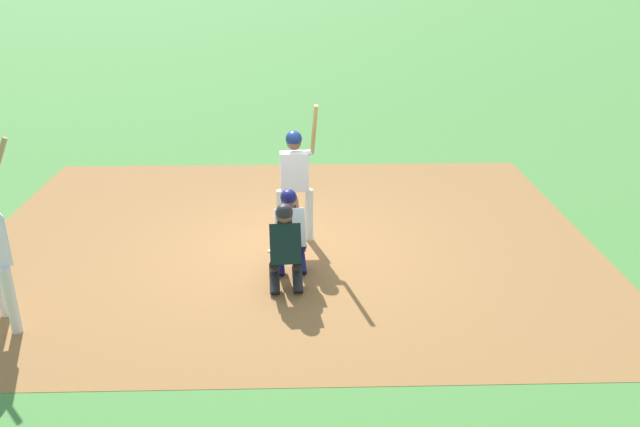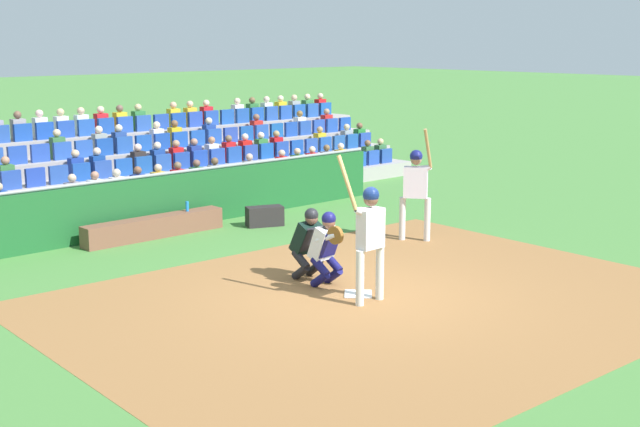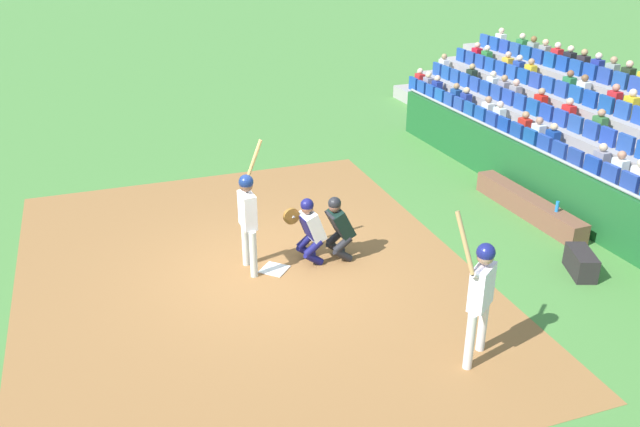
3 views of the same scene
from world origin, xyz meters
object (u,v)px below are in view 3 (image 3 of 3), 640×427
Objects in this scene: batter_at_plate at (248,212)px; on_deck_batter at (481,289)px; home_plate_marker at (274,269)px; catcher_crouching at (309,227)px; dugout_bench at (528,206)px; equipment_duffel_bag at (581,263)px; home_plate_umpire at (339,225)px; water_bottle_on_bench at (557,207)px.

on_deck_batter is at bearing -148.56° from batter_at_plate.
catcher_crouching is (0.05, -0.69, 0.71)m from home_plate_marker.
catcher_crouching is 5.07m from dugout_bench.
equipment_duffel_bag is 3.59m from on_deck_batter.
equipment_duffel_bag is at bearing -119.16° from home_plate_umpire.
batter_at_plate is 1.71m from home_plate_umpire.
catcher_crouching is 1.62× the size of equipment_duffel_bag.
on_deck_batter is (-3.70, -2.26, 0.02)m from batter_at_plate.
equipment_duffel_bag is (-1.55, 0.71, -0.33)m from water_bottle_on_bench.
water_bottle_on_bench is (-0.64, -5.04, -0.17)m from catcher_crouching.
catcher_crouching is 0.55× the size of on_deck_batter.
home_plate_marker is at bearing 89.35° from equipment_duffel_bag.
batter_at_plate is at bearing 84.07° from catcher_crouching.
water_bottle_on_bench is 0.09× the size of on_deck_batter.
batter_at_plate is 1.80× the size of catcher_crouching.
home_plate_umpire reaches higher than water_bottle_on_bench.
home_plate_marker is 0.19× the size of batter_at_plate.
catcher_crouching is 5.99× the size of water_bottle_on_bench.
water_bottle_on_bench is (-0.83, -0.01, 0.33)m from dugout_bench.
home_plate_umpire is 4.53m from water_bottle_on_bench.
home_plate_umpire reaches higher than home_plate_marker.
home_plate_marker is 5.47m from equipment_duffel_bag.
equipment_duffel_bag is at bearing 155.45° from water_bottle_on_bench.
catcher_crouching is at bearing 85.60° from equipment_duffel_bag.
dugout_bench is (0.19, -5.04, -0.50)m from catcher_crouching.
dugout_bench reaches higher than equipment_duffel_bag.
batter_at_plate is at bearing 31.44° from on_deck_batter.
equipment_duffel_bag is (-2.38, 0.70, -0.00)m from dugout_bench.
home_plate_marker is 2.03× the size of water_bottle_on_bench.
on_deck_batter is (-3.53, -1.86, 1.16)m from home_plate_marker.
catcher_crouching is at bearing 81.80° from home_plate_umpire.
dugout_bench reaches higher than home_plate_marker.
on_deck_batter reaches higher than home_plate_umpire.
catcher_crouching is 0.41× the size of dugout_bench.
catcher_crouching reaches higher than water_bottle_on_bench.
on_deck_batter is (-2.95, 3.87, 0.63)m from water_bottle_on_bench.
equipment_duffel_bag is at bearing -113.02° from batter_at_plate.
batter_at_plate is 6.20m from dugout_bench.
dugout_bench is at bearing -87.85° from catcher_crouching.
home_plate_umpire reaches higher than equipment_duffel_bag.
water_bottle_on_bench is (-0.75, -6.13, -0.61)m from batter_at_plate.
home_plate_umpire is at bearing 10.08° from on_deck_batter.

